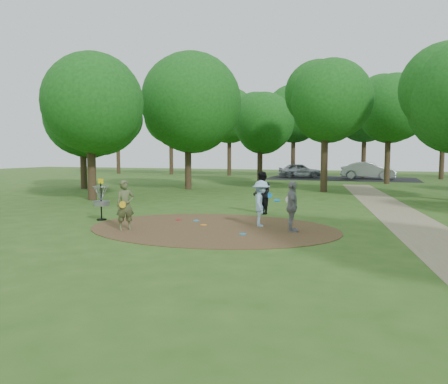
% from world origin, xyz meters
% --- Properties ---
extents(ground, '(100.00, 100.00, 0.00)m').
position_xyz_m(ground, '(0.00, 0.00, 0.00)').
color(ground, '#2D5119').
rests_on(ground, ground).
extents(dirt_clearing, '(8.40, 8.40, 0.02)m').
position_xyz_m(dirt_clearing, '(0.00, 0.00, 0.01)').
color(dirt_clearing, '#47301C').
rests_on(dirt_clearing, ground).
extents(footpath, '(7.55, 39.89, 0.01)m').
position_xyz_m(footpath, '(6.50, 2.00, 0.01)').
color(footpath, '#8C7A5B').
rests_on(footpath, ground).
extents(parking_lot, '(14.00, 8.00, 0.01)m').
position_xyz_m(parking_lot, '(2.00, 30.00, 0.00)').
color(parking_lot, black).
rests_on(parking_lot, ground).
extents(player_observer_with_disc, '(0.69, 0.69, 1.62)m').
position_xyz_m(player_observer_with_disc, '(-2.51, -1.26, 0.81)').
color(player_observer_with_disc, '#505833').
rests_on(player_observer_with_disc, ground).
extents(player_throwing_with_disc, '(1.09, 1.12, 1.57)m').
position_xyz_m(player_throwing_with_disc, '(1.45, 0.81, 0.78)').
color(player_throwing_with_disc, '#92BCD9').
rests_on(player_throwing_with_disc, ground).
extents(player_walking_with_disc, '(1.02, 1.07, 1.74)m').
position_xyz_m(player_walking_with_disc, '(0.74, 3.78, 0.87)').
color(player_walking_with_disc, black).
rests_on(player_walking_with_disc, ground).
extents(player_waiting_with_disc, '(0.65, 1.02, 1.62)m').
position_xyz_m(player_waiting_with_disc, '(2.63, 0.13, 0.81)').
color(player_waiting_with_disc, gray).
rests_on(player_waiting_with_disc, ground).
extents(disc_ground_cyan, '(0.22, 0.22, 0.02)m').
position_xyz_m(disc_ground_cyan, '(-1.06, 1.16, 0.03)').
color(disc_ground_cyan, '#1AA3D0').
rests_on(disc_ground_cyan, dirt_clearing).
extents(disc_ground_blue, '(0.22, 0.22, 0.02)m').
position_xyz_m(disc_ground_blue, '(1.30, -0.83, 0.03)').
color(disc_ground_blue, '#0B85C8').
rests_on(disc_ground_blue, dirt_clearing).
extents(disc_ground_red, '(0.22, 0.22, 0.02)m').
position_xyz_m(disc_ground_red, '(-1.74, 1.10, 0.03)').
color(disc_ground_red, '#B41223').
rests_on(disc_ground_red, dirt_clearing).
extents(car_left, '(4.55, 2.87, 1.44)m').
position_xyz_m(car_left, '(-2.05, 30.47, 0.72)').
color(car_left, '#ACADB4').
rests_on(car_left, ground).
extents(car_right, '(5.00, 1.97, 1.62)m').
position_xyz_m(car_right, '(4.51, 29.88, 0.81)').
color(car_right, '#ACADB4').
rests_on(car_right, ground).
extents(disc_ground_orange, '(0.22, 0.22, 0.02)m').
position_xyz_m(disc_ground_orange, '(-0.45, 0.35, 0.03)').
color(disc_ground_orange, orange).
rests_on(disc_ground_orange, dirt_clearing).
extents(disc_golf_basket, '(0.63, 0.63, 1.54)m').
position_xyz_m(disc_golf_basket, '(-4.50, 0.30, 0.87)').
color(disc_golf_basket, black).
rests_on(disc_golf_basket, ground).
extents(tree_ring, '(37.26, 44.87, 8.94)m').
position_xyz_m(tree_ring, '(1.39, 9.04, 5.20)').
color(tree_ring, '#332316').
rests_on(tree_ring, ground).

